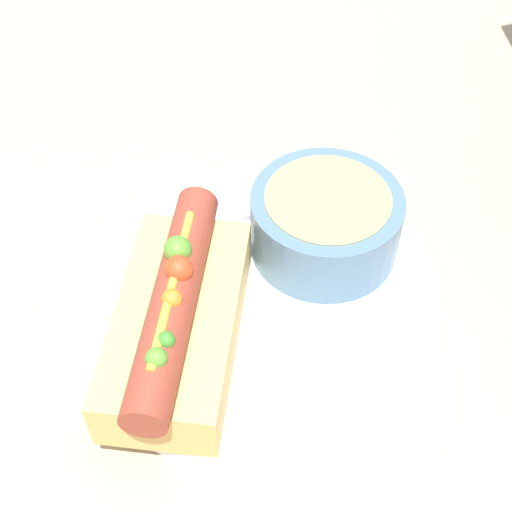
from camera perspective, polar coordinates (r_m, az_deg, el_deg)
The scene contains 5 objects.
ground_plane at distance 0.48m, azimuth -0.00°, elevation -3.94°, with size 4.00×4.00×0.00m, color tan.
dinner_plate at distance 0.48m, azimuth -0.00°, elevation -3.25°, with size 0.24×0.24×0.02m.
hot_dog at distance 0.42m, azimuth -6.35°, elevation -5.00°, with size 0.16×0.13×0.07m.
soup_bowl at distance 0.47m, azimuth 5.59°, elevation 2.82°, with size 0.10×0.10×0.05m.
spoon at distance 0.52m, azimuth 2.29°, elevation 4.38°, with size 0.03×0.17×0.01m.
Camera 1 is at (0.27, -0.11, 0.39)m, focal length 50.00 mm.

